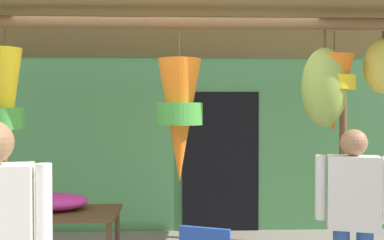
% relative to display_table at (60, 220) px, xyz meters
% --- Properties ---
extents(shop_facade, '(11.52, 0.29, 4.48)m').
position_rel_display_table_xyz_m(shop_facade, '(1.08, 2.09, 1.58)').
color(shop_facade, '#47844C').
rests_on(shop_facade, ground_plane).
extents(market_stall_canopy, '(4.81, 2.38, 2.74)m').
position_rel_display_table_xyz_m(market_stall_canopy, '(1.21, 0.05, 1.70)').
color(market_stall_canopy, brown).
rests_on(market_stall_canopy, ground_plane).
extents(display_table, '(1.15, 0.65, 0.74)m').
position_rel_display_table_xyz_m(display_table, '(0.00, 0.00, 0.00)').
color(display_table, brown).
rests_on(display_table, ground_plane).
extents(flower_heap_on_table, '(0.62, 0.44, 0.16)m').
position_rel_display_table_xyz_m(flower_heap_on_table, '(-0.04, 0.06, 0.17)').
color(flower_heap_on_table, '#D13399').
rests_on(flower_heap_on_table, display_table).
extents(vendor_in_orange, '(0.57, 0.32, 1.58)m').
position_rel_display_table_xyz_m(vendor_in_orange, '(2.57, -0.86, 0.28)').
color(vendor_in_orange, '#2D5193').
rests_on(vendor_in_orange, ground_plane).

